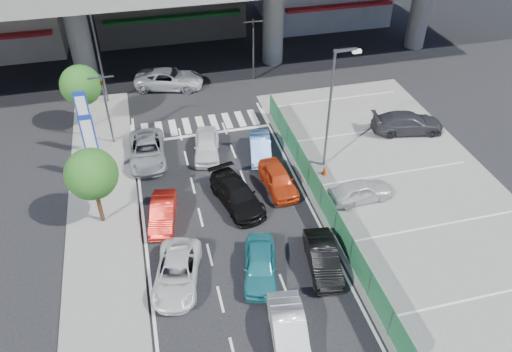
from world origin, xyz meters
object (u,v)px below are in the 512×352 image
object	(u,v)px
tree_near	(92,174)
sedan_black_mid	(237,194)
traffic_light_left	(104,92)
hatch_black_mid_right	(323,258)
taxi_orange_left	(163,213)
parked_sedan_dgrey	(407,123)
sedan_white_front_mid	(207,146)
kei_truck_front_right	(260,148)
tree_far	(81,85)
street_lamp_right	(333,100)
traffic_light_right	(253,35)
sedan_white_mid_left	(177,273)
parked_sedan_white	(360,191)
street_lamp_left	(99,44)
wagon_silver_front_left	(147,151)
traffic_cone	(325,170)
signboard_far	(84,115)
signboard_near	(90,139)
taxi_orange_right	(278,179)
crossing_wagon_silver	(169,79)
hatch_white_back_mid	(289,332)
taxi_teal_mid	(260,265)

from	to	relation	value
tree_near	sedan_black_mid	distance (m)	8.17
traffic_light_left	hatch_black_mid_right	size ratio (longest dim) A/B	1.31
taxi_orange_left	parked_sedan_dgrey	distance (m)	18.46
sedan_white_front_mid	kei_truck_front_right	distance (m)	3.57
tree_far	street_lamp_right	bearing A→B (deg)	-29.58
traffic_light_left	street_lamp_right	size ratio (longest dim) A/B	0.65
traffic_light_right	sedan_white_mid_left	distance (m)	22.52
parked_sedan_white	street_lamp_left	bearing A→B (deg)	38.19
wagon_silver_front_left	traffic_cone	world-z (taller)	wagon_silver_front_left
hatch_black_mid_right	kei_truck_front_right	xyz separation A→B (m)	(-0.58, 10.39, -0.03)
taxi_orange_left	traffic_cone	world-z (taller)	taxi_orange_left
street_lamp_left	tree_far	xyz separation A→B (m)	(-1.47, -3.50, -1.38)
signboard_far	tree_far	size ratio (longest dim) A/B	0.98
tree_far	hatch_black_mid_right	size ratio (longest dim) A/B	1.21
kei_truck_front_right	parked_sedan_white	distance (m)	7.47
traffic_light_left	signboard_near	size ratio (longest dim) A/B	1.11
taxi_orange_right	crossing_wagon_silver	bearing A→B (deg)	104.27
hatch_white_back_mid	taxi_orange_right	size ratio (longest dim) A/B	1.05
signboard_far	hatch_white_back_mid	world-z (taller)	signboard_far
sedan_black_mid	sedan_white_mid_left	bearing A→B (deg)	-142.75
tree_near	kei_truck_front_right	distance (m)	11.40
signboard_near	traffic_cone	distance (m)	14.45
wagon_silver_front_left	crossing_wagon_silver	bearing A→B (deg)	77.86
street_lamp_left	taxi_orange_left	size ratio (longest dim) A/B	2.15
traffic_light_left	sedan_white_mid_left	size ratio (longest dim) A/B	1.14
parked_sedan_dgrey	traffic_cone	distance (m)	8.11
taxi_teal_mid	sedan_black_mid	xyz separation A→B (m)	(0.05, 5.61, 0.00)
traffic_light_left	traffic_cone	bearing A→B (deg)	-28.42
hatch_black_mid_right	traffic_cone	distance (m)	7.84
street_lamp_right	taxi_orange_left	size ratio (longest dim) A/B	2.15
traffic_light_right	parked_sedan_dgrey	size ratio (longest dim) A/B	1.04
taxi_teal_mid	kei_truck_front_right	size ratio (longest dim) A/B	1.07
sedan_black_mid	taxi_teal_mid	bearing A→B (deg)	-104.12
sedan_white_front_mid	kei_truck_front_right	bearing A→B (deg)	-6.52
signboard_near	taxi_orange_right	size ratio (longest dim) A/B	1.18
parked_sedan_white	traffic_cone	distance (m)	3.08
street_lamp_left	crossing_wagon_silver	xyz separation A→B (m)	(4.83, 1.28, -4.00)
street_lamp_right	taxi_orange_right	world-z (taller)	street_lamp_right
signboard_far	hatch_black_mid_right	xyz separation A→B (m)	(11.45, -13.27, -2.41)
taxi_orange_left	crossing_wagon_silver	bearing A→B (deg)	92.66
street_lamp_right	street_lamp_left	distance (m)	18.06
hatch_black_mid_right	taxi_orange_left	bearing A→B (deg)	151.87
sedan_white_front_mid	kei_truck_front_right	size ratio (longest dim) A/B	1.07
tree_far	wagon_silver_front_left	xyz separation A→B (m)	(3.76, -5.05, -2.70)
wagon_silver_front_left	parked_sedan_dgrey	size ratio (longest dim) A/B	0.99
taxi_orange_right	signboard_near	bearing A→B (deg)	157.53
traffic_light_left	kei_truck_front_right	size ratio (longest dim) A/B	1.38
tree_near	hatch_black_mid_right	bearing A→B (deg)	-30.07
crossing_wagon_silver	taxi_orange_right	bearing A→B (deg)	-145.72
street_lamp_right	sedan_black_mid	bearing A→B (deg)	-160.19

